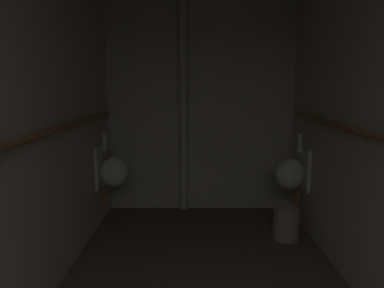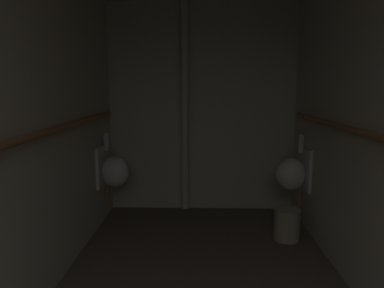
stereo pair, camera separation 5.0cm
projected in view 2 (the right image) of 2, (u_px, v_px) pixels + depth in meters
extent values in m
cube|color=beige|center=(19.00, 130.00, 2.18)|extent=(0.06, 4.28, 2.43)
cube|color=beige|center=(202.00, 109.00, 4.24)|extent=(2.31, 0.06, 2.43)
ellipsoid|color=silver|center=(116.00, 171.00, 3.83)|extent=(0.30, 0.26, 0.34)
cube|color=silver|center=(101.00, 167.00, 3.82)|extent=(0.03, 0.30, 0.44)
cylinder|color=silver|center=(106.00, 143.00, 3.78)|extent=(0.06, 0.06, 0.16)
sphere|color=silver|center=(106.00, 135.00, 3.77)|extent=(0.06, 0.06, 0.06)
cylinder|color=#936038|center=(107.00, 194.00, 3.87)|extent=(0.04, 0.04, 0.16)
ellipsoid|color=silver|center=(291.00, 174.00, 3.71)|extent=(0.30, 0.26, 0.34)
cube|color=silver|center=(306.00, 169.00, 3.69)|extent=(0.03, 0.30, 0.44)
cylinder|color=silver|center=(301.00, 145.00, 3.65)|extent=(0.06, 0.06, 0.16)
sphere|color=silver|center=(302.00, 136.00, 3.64)|extent=(0.06, 0.06, 0.06)
cylinder|color=#936038|center=(299.00, 197.00, 3.74)|extent=(0.04, 0.04, 0.16)
cylinder|color=#936038|center=(35.00, 136.00, 2.20)|extent=(0.05, 3.51, 0.05)
sphere|color=#936038|center=(108.00, 114.00, 3.93)|extent=(0.06, 0.06, 0.06)
cylinder|color=#936038|center=(376.00, 137.00, 2.14)|extent=(0.05, 3.38, 0.05)
sphere|color=#936038|center=(299.00, 115.00, 3.81)|extent=(0.06, 0.06, 0.06)
cylinder|color=beige|center=(185.00, 109.00, 4.13)|extent=(0.09, 0.09, 2.38)
cylinder|color=#9E937A|center=(287.00, 224.00, 3.48)|extent=(0.25, 0.25, 0.31)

